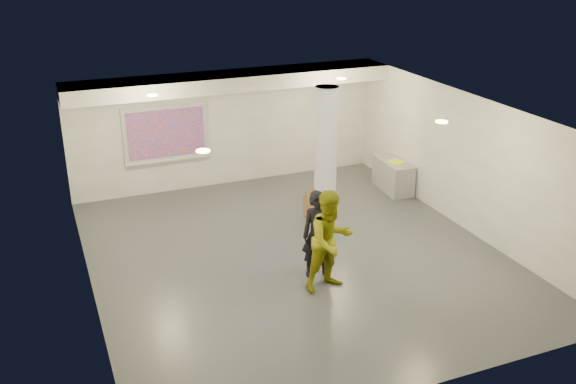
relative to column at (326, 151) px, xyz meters
name	(u,v)px	position (x,y,z in m)	size (l,w,h in m)	color
floor	(295,255)	(-1.50, -1.80, -1.50)	(8.00, 9.00, 0.01)	#383A3F
ceiling	(296,113)	(-1.50, -1.80, 1.50)	(8.00, 9.00, 0.01)	white
wall_back	(228,128)	(-1.50, 2.70, 0.00)	(8.00, 0.01, 3.00)	beige
wall_front	(425,300)	(-1.50, -6.30, 0.00)	(8.00, 0.01, 3.00)	beige
wall_left	(84,219)	(-5.50, -1.80, 0.00)	(0.01, 9.00, 3.00)	beige
wall_right	(465,162)	(2.50, -1.80, 0.00)	(0.01, 9.00, 3.00)	beige
soffit_band	(232,81)	(-1.50, 2.15, 1.32)	(8.00, 1.10, 0.36)	silver
downlight_nw	(152,95)	(-3.70, 0.70, 1.48)	(0.22, 0.22, 0.02)	#FEEC88
downlight_ne	(341,79)	(0.70, 0.70, 1.48)	(0.22, 0.22, 0.02)	#FEEC88
downlight_sw	(203,151)	(-3.70, -3.30, 1.48)	(0.22, 0.22, 0.02)	#FEEC88
downlight_se	(442,122)	(0.70, -3.30, 1.48)	(0.22, 0.22, 0.02)	#FEEC88
column	(326,151)	(0.00, 0.00, 0.00)	(0.52, 0.52, 3.00)	white
projection_screen	(166,134)	(-3.10, 2.65, 0.03)	(2.10, 0.13, 1.42)	silver
credenza	(393,175)	(2.22, 0.62, -1.11)	(0.56, 1.34, 0.78)	gray
papers_stack	(396,161)	(2.26, 0.56, -0.71)	(0.24, 0.31, 0.02)	white
postit_pad	(397,162)	(2.19, 0.45, -0.70)	(0.25, 0.34, 0.03)	#E7FF0F
cardboard_back	(315,201)	(-0.25, -0.02, -1.19)	(0.57, 0.05, 0.62)	brown
cardboard_front	(313,205)	(-0.35, -0.12, -1.23)	(0.48, 0.05, 0.53)	brown
woman	(318,234)	(-1.42, -2.70, -0.64)	(0.63, 0.41, 1.72)	black
man	(331,241)	(-1.41, -3.20, -0.54)	(0.93, 0.73, 1.92)	olive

